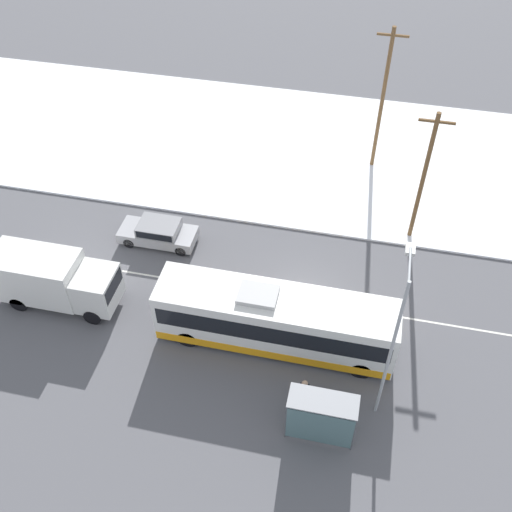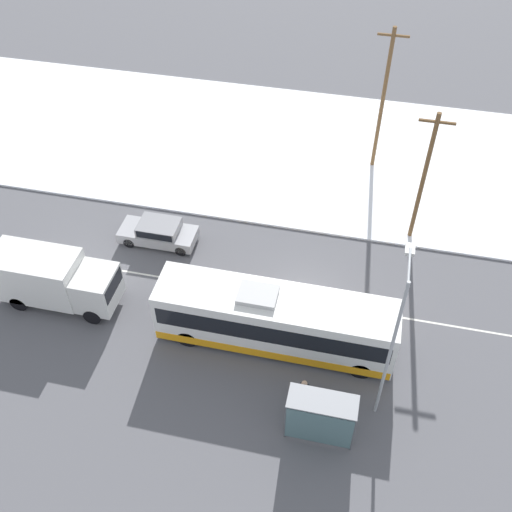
# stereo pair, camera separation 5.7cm
# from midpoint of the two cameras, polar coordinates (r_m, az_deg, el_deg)

# --- Properties ---
(ground_plane) EXTENTS (120.00, 120.00, 0.00)m
(ground_plane) POSITION_cam_midpoint_polar(r_m,az_deg,el_deg) (31.28, 4.26, -4.25)
(ground_plane) COLOR #56565B
(snow_lot) EXTENTS (80.00, 15.74, 0.12)m
(snow_lot) POSITION_cam_midpoint_polar(r_m,az_deg,el_deg) (41.12, 7.38, 9.51)
(snow_lot) COLOR white
(snow_lot) RESTS_ON ground_plane
(lane_marking_center) EXTENTS (60.00, 0.12, 0.00)m
(lane_marking_center) POSITION_cam_midpoint_polar(r_m,az_deg,el_deg) (31.28, 4.26, -4.25)
(lane_marking_center) COLOR silver
(lane_marking_center) RESTS_ON ground_plane
(city_bus) EXTENTS (11.30, 2.57, 3.29)m
(city_bus) POSITION_cam_midpoint_polar(r_m,az_deg,el_deg) (28.31, 1.90, -6.09)
(city_bus) COLOR white
(city_bus) RESTS_ON ground_plane
(box_truck) EXTENTS (6.29, 2.30, 2.97)m
(box_truck) POSITION_cam_midpoint_polar(r_m,az_deg,el_deg) (31.71, -18.76, -2.00)
(box_truck) COLOR silver
(box_truck) RESTS_ON ground_plane
(sedan_car) EXTENTS (4.35, 1.80, 1.38)m
(sedan_car) POSITION_cam_midpoint_polar(r_m,az_deg,el_deg) (34.24, -9.22, 2.32)
(sedan_car) COLOR #9E9EA3
(sedan_car) RESTS_ON ground_plane
(pedestrian_at_stop) EXTENTS (0.61, 0.27, 1.69)m
(pedestrian_at_stop) POSITION_cam_midpoint_polar(r_m,az_deg,el_deg) (26.80, 4.63, -12.63)
(pedestrian_at_stop) COLOR #23232D
(pedestrian_at_stop) RESTS_ON ground_plane
(bus_shelter) EXTENTS (2.88, 1.20, 2.40)m
(bus_shelter) POSITION_cam_midpoint_polar(r_m,az_deg,el_deg) (25.45, 6.25, -14.94)
(bus_shelter) COLOR gray
(bus_shelter) RESTS_ON ground_plane
(streetlamp) EXTENTS (0.36, 2.24, 8.39)m
(streetlamp) POSITION_cam_midpoint_polar(r_m,az_deg,el_deg) (23.95, 13.11, -7.02)
(streetlamp) COLOR #9EA3A8
(streetlamp) RESTS_ON ground_plane
(utility_pole_roadside) EXTENTS (1.80, 0.24, 8.13)m
(utility_pole_roadside) POSITION_cam_midpoint_polar(r_m,az_deg,el_deg) (33.11, 15.73, 7.23)
(utility_pole_roadside) COLOR brown
(utility_pole_roadside) RESTS_ON ground_plane
(utility_pole_snowlot) EXTENTS (1.80, 0.24, 9.38)m
(utility_pole_snowlot) POSITION_cam_midpoint_polar(r_m,az_deg,el_deg) (38.03, 12.03, 14.36)
(utility_pole_snowlot) COLOR brown
(utility_pole_snowlot) RESTS_ON ground_plane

